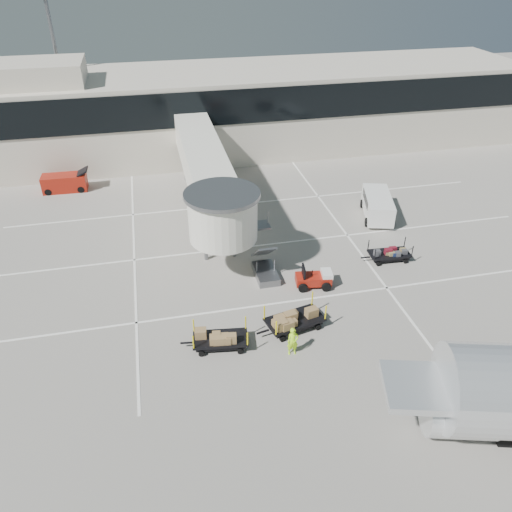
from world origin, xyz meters
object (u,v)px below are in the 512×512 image
object	(u,v)px
suitcase_cart	(389,254)
belt_loader	(65,183)
box_cart_far	(218,338)
ground_worker	(293,341)
baggage_tug	(314,279)
box_cart_near	(296,319)
minivan	(377,204)

from	to	relation	value
suitcase_cart	belt_loader	bearing A→B (deg)	147.03
box_cart_far	ground_worker	xyz separation A→B (m)	(3.84, -1.48, 0.30)
baggage_tug	box_cart_near	xyz separation A→B (m)	(-2.35, -3.73, 0.11)
box_cart_near	minivan	world-z (taller)	minivan
baggage_tug	suitcase_cart	distance (m)	6.40
suitcase_cart	minivan	xyz separation A→B (m)	(1.86, 6.37, 0.63)
minivan	belt_loader	world-z (taller)	belt_loader
belt_loader	box_cart_far	bearing A→B (deg)	-64.51
box_cart_near	baggage_tug	bearing A→B (deg)	45.02
suitcase_cart	box_cart_far	bearing A→B (deg)	-152.02
suitcase_cart	minivan	size ratio (longest dim) A/B	0.67
ground_worker	minivan	xyz separation A→B (m)	(11.13, 13.94, 0.25)
ground_worker	belt_loader	xyz separation A→B (m)	(-14.09, 24.58, -0.12)
baggage_tug	belt_loader	world-z (taller)	belt_loader
box_cart_far	ground_worker	bearing A→B (deg)	-13.69
minivan	box_cart_far	bearing A→B (deg)	-123.93
suitcase_cart	box_cart_near	xyz separation A→B (m)	(-8.49, -5.53, 0.17)
box_cart_near	ground_worker	world-z (taller)	ground_worker
suitcase_cart	box_cart_far	distance (m)	14.46
baggage_tug	suitcase_cart	bearing A→B (deg)	25.04
baggage_tug	belt_loader	distance (m)	25.50
suitcase_cart	ground_worker	xyz separation A→B (m)	(-9.27, -7.57, 0.38)
suitcase_cart	box_cart_near	distance (m)	10.13
suitcase_cart	box_cart_near	size ratio (longest dim) A/B	0.84
baggage_tug	box_cart_far	xyz separation A→B (m)	(-6.98, -4.28, 0.01)
suitcase_cart	minivan	distance (m)	6.66
ground_worker	box_cart_far	bearing A→B (deg)	160.16
baggage_tug	box_cart_far	size ratio (longest dim) A/B	0.65
box_cart_far	belt_loader	xyz separation A→B (m)	(-10.24, 23.09, 0.18)
box_cart_far	minivan	world-z (taller)	minivan
box_cart_near	minivan	bearing A→B (deg)	36.27
ground_worker	belt_loader	distance (m)	28.33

